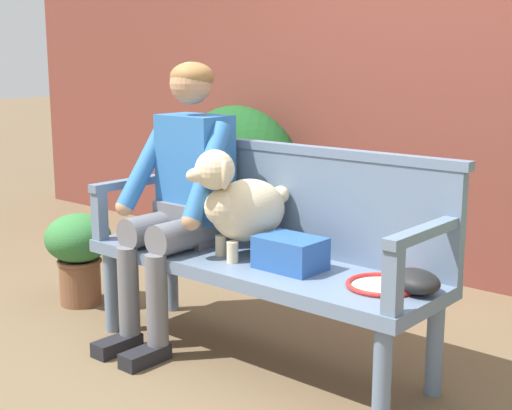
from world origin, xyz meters
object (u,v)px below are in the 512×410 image
at_px(dog_on_bench, 239,204).
at_px(baseball_glove, 416,281).
at_px(potted_plant, 79,250).
at_px(garden_bench, 256,272).
at_px(sports_bag, 290,253).
at_px(person_seated, 182,190).
at_px(tennis_racket, 387,283).

distance_m(dog_on_bench, baseball_glove, 0.88).
distance_m(dog_on_bench, potted_plant, 1.24).
bearing_deg(garden_bench, sports_bag, -4.22).
relative_size(person_seated, potted_plant, 2.60).
xyz_separation_m(garden_bench, potted_plant, (-1.25, -0.06, -0.10)).
bearing_deg(potted_plant, tennis_racket, 3.21).
bearing_deg(sports_bag, baseball_glove, 6.42).
relative_size(dog_on_bench, baseball_glove, 2.26).
bearing_deg(garden_bench, tennis_racket, 4.35).
bearing_deg(sports_bag, potted_plant, -178.34).
distance_m(person_seated, sports_bag, 0.68).
relative_size(garden_bench, person_seated, 1.29).
height_order(dog_on_bench, sports_bag, dog_on_bench).
xyz_separation_m(tennis_racket, baseball_glove, (0.13, -0.00, 0.04)).
height_order(baseball_glove, sports_bag, sports_bag).
distance_m(person_seated, tennis_racket, 1.12).
xyz_separation_m(baseball_glove, potted_plant, (-2.02, -0.11, -0.21)).
bearing_deg(garden_bench, dog_on_bench, -166.56).
bearing_deg(garden_bench, baseball_glove, 3.58).
relative_size(tennis_racket, sports_bag, 2.06).
bearing_deg(sports_bag, garden_bench, 175.78).
height_order(garden_bench, sports_bag, sports_bag).
height_order(garden_bench, tennis_racket, tennis_racket).
relative_size(garden_bench, baseball_glove, 7.87).
bearing_deg(sports_bag, person_seated, -179.70).
bearing_deg(person_seated, tennis_racket, 3.54).
height_order(dog_on_bench, potted_plant, dog_on_bench).
height_order(person_seated, sports_bag, person_seated).
relative_size(person_seated, sports_bag, 4.81).
xyz_separation_m(person_seated, potted_plant, (-0.81, -0.04, -0.43)).
relative_size(dog_on_bench, sports_bag, 1.78).
height_order(garden_bench, person_seated, person_seated).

